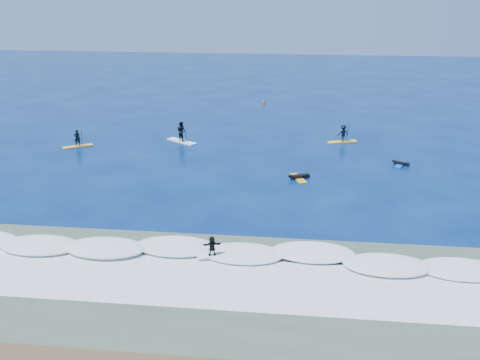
# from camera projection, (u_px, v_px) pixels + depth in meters

# --- Properties ---
(ground) EXTENTS (160.00, 160.00, 0.00)m
(ground) POSITION_uv_depth(u_px,v_px,m) (244.00, 191.00, 40.01)
(ground) COLOR #04184D
(ground) RESTS_ON ground
(shallow_water) EXTENTS (90.00, 13.00, 0.01)m
(shallow_water) POSITION_uv_depth(u_px,v_px,m) (214.00, 293.00, 26.98)
(shallow_water) COLOR #3A4F41
(shallow_water) RESTS_ON ground
(breaking_wave) EXTENTS (40.00, 6.00, 0.30)m
(breaking_wave) POSITION_uv_depth(u_px,v_px,m) (225.00, 255.00, 30.71)
(breaking_wave) COLOR white
(breaking_wave) RESTS_ON ground
(whitewater) EXTENTS (34.00, 5.00, 0.02)m
(whitewater) POSITION_uv_depth(u_px,v_px,m) (217.00, 282.00, 27.91)
(whitewater) COLOR silver
(whitewater) RESTS_ON ground
(sup_paddler_left) EXTENTS (2.70, 2.07, 1.94)m
(sup_paddler_left) POSITION_uv_depth(u_px,v_px,m) (77.00, 141.00, 50.44)
(sup_paddler_left) COLOR yellow
(sup_paddler_left) RESTS_ON ground
(sup_paddler_center) EXTENTS (3.27, 2.56, 2.36)m
(sup_paddler_center) POSITION_uv_depth(u_px,v_px,m) (181.00, 133.00, 51.94)
(sup_paddler_center) COLOR white
(sup_paddler_center) RESTS_ON ground
(sup_paddler_right) EXTENTS (2.93, 1.62, 2.00)m
(sup_paddler_right) POSITION_uv_depth(u_px,v_px,m) (343.00, 134.00, 51.82)
(sup_paddler_right) COLOR yellow
(sup_paddler_right) RESTS_ON ground
(prone_paddler_near) EXTENTS (1.73, 2.30, 0.47)m
(prone_paddler_near) POSITION_uv_depth(u_px,v_px,m) (299.00, 177.00, 42.39)
(prone_paddler_near) COLOR yellow
(prone_paddler_near) RESTS_ON ground
(prone_paddler_far) EXTENTS (1.42, 1.89, 0.39)m
(prone_paddler_far) POSITION_uv_depth(u_px,v_px,m) (401.00, 164.00, 45.55)
(prone_paddler_far) COLOR #1754B2
(prone_paddler_far) RESTS_ON ground
(wave_surfer) EXTENTS (1.80, 0.92, 1.26)m
(wave_surfer) POSITION_uv_depth(u_px,v_px,m) (212.00, 248.00, 30.00)
(wave_surfer) COLOR white
(wave_surfer) RESTS_ON breaking_wave
(marker_buoy) EXTENTS (0.30, 0.30, 0.72)m
(marker_buoy) POSITION_uv_depth(u_px,v_px,m) (264.00, 103.00, 67.51)
(marker_buoy) COLOR #F64E15
(marker_buoy) RESTS_ON ground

